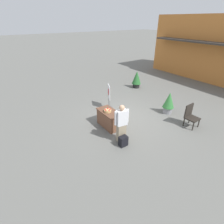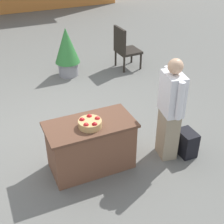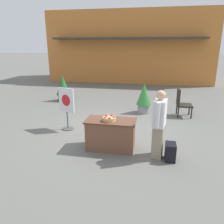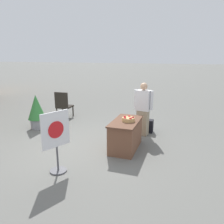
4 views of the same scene
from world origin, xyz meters
TOP-DOWN VIEW (x-y plane):
  - ground_plane at (0.00, 0.00)m, footprint 120.00×120.00m
  - display_table at (0.17, -1.06)m, footprint 1.28×0.67m
  - apple_basket at (0.15, -1.13)m, footprint 0.33×0.33m
  - person_visitor at (1.37, -1.28)m, footprint 0.33×0.60m
  - backpack at (1.66, -1.40)m, footprint 0.24×0.34m
  - patio_chair at (2.25, 2.07)m, footprint 0.57×0.57m
  - potted_plant_near_left at (0.84, 2.25)m, footprint 0.59×0.59m

SIDE VIEW (x-z plane):
  - ground_plane at x=0.00m, z-range 0.00..0.00m
  - backpack at x=1.66m, z-range 0.00..0.42m
  - display_table at x=0.17m, z-range 0.00..0.79m
  - patio_chair at x=2.25m, z-range 0.04..1.09m
  - potted_plant_near_left at x=0.84m, z-range 0.05..1.22m
  - person_visitor at x=1.37m, z-range 0.02..1.66m
  - apple_basket at x=0.15m, z-range 0.78..0.91m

